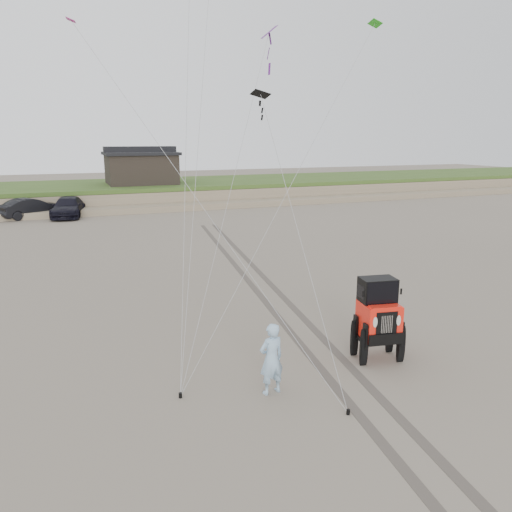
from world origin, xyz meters
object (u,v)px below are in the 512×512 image
(truck_b, at_px, (31,208))
(man, at_px, (271,359))
(cabin, at_px, (141,167))
(truck_c, at_px, (68,207))
(jeep, at_px, (378,328))

(truck_b, xyz_separation_m, man, (6.11, -30.79, 0.12))
(cabin, distance_m, truck_b, 11.36)
(truck_c, bearing_deg, cabin, 55.61)
(truck_b, bearing_deg, man, 164.17)
(truck_b, height_order, truck_c, truck_b)
(cabin, distance_m, man, 37.14)
(truck_c, height_order, man, man)
(cabin, distance_m, jeep, 36.37)
(cabin, bearing_deg, man, -94.83)
(truck_c, bearing_deg, truck_b, 178.78)
(cabin, relative_size, truck_b, 1.42)
(truck_c, relative_size, jeep, 1.05)
(man, bearing_deg, truck_b, -87.78)
(truck_b, relative_size, truck_c, 0.89)
(cabin, relative_size, man, 3.70)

